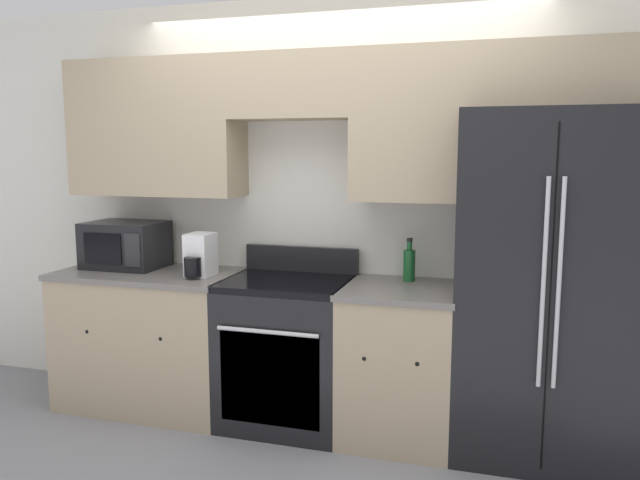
{
  "coord_description": "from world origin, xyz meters",
  "views": [
    {
      "loc": [
        1.03,
        -3.14,
        1.67
      ],
      "look_at": [
        0.0,
        0.31,
        1.15
      ],
      "focal_mm": 35.0,
      "sensor_mm": 36.0,
      "label": 1
    }
  ],
  "objects_px": {
    "refrigerator": "(546,287)",
    "microwave": "(126,245)",
    "oven_range": "(287,351)",
    "bottle": "(409,264)"
  },
  "relations": [
    {
      "from": "oven_range",
      "to": "microwave",
      "type": "xyz_separation_m",
      "value": [
        -1.16,
        0.08,
        0.59
      ]
    },
    {
      "from": "oven_range",
      "to": "refrigerator",
      "type": "relative_size",
      "value": 0.56
    },
    {
      "from": "oven_range",
      "to": "refrigerator",
      "type": "height_order",
      "value": "refrigerator"
    },
    {
      "from": "oven_range",
      "to": "refrigerator",
      "type": "xyz_separation_m",
      "value": [
        1.46,
        0.04,
        0.48
      ]
    },
    {
      "from": "refrigerator",
      "to": "oven_range",
      "type": "bearing_deg",
      "value": -178.6
    },
    {
      "from": "refrigerator",
      "to": "bottle",
      "type": "height_order",
      "value": "refrigerator"
    },
    {
      "from": "refrigerator",
      "to": "microwave",
      "type": "height_order",
      "value": "refrigerator"
    },
    {
      "from": "refrigerator",
      "to": "microwave",
      "type": "bearing_deg",
      "value": 179.03
    },
    {
      "from": "refrigerator",
      "to": "microwave",
      "type": "xyz_separation_m",
      "value": [
        -2.62,
        0.04,
        0.11
      ]
    },
    {
      "from": "bottle",
      "to": "microwave",
      "type": "bearing_deg",
      "value": -176.91
    }
  ]
}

